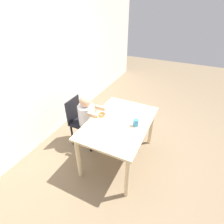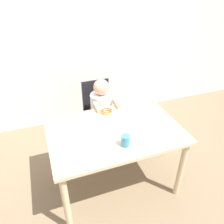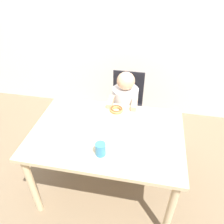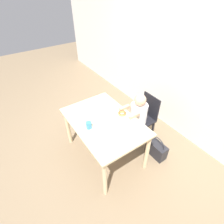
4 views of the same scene
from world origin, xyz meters
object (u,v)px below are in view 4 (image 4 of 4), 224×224
at_px(child_figure, 138,120).
at_px(handbag, 156,149).
at_px(chair, 143,119).
at_px(cup, 89,125).
at_px(donut, 122,113).

bearing_deg(child_figure, handbag, 9.11).
bearing_deg(child_figure, chair, 90.00).
relative_size(chair, cup, 8.31).
distance_m(chair, child_figure, 0.13).
relative_size(chair, child_figure, 0.88).
relative_size(handbag, cup, 3.75).
bearing_deg(child_figure, donut, -97.37).
relative_size(child_figure, donut, 7.90).
bearing_deg(donut, child_figure, 82.63).
bearing_deg(child_figure, cup, -93.92).
distance_m(child_figure, handbag, 0.58).
bearing_deg(cup, donut, 88.00).
xyz_separation_m(chair, handbag, (0.44, -0.05, -0.33)).
height_order(child_figure, donut, child_figure).
xyz_separation_m(chair, cup, (-0.06, -1.00, 0.34)).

